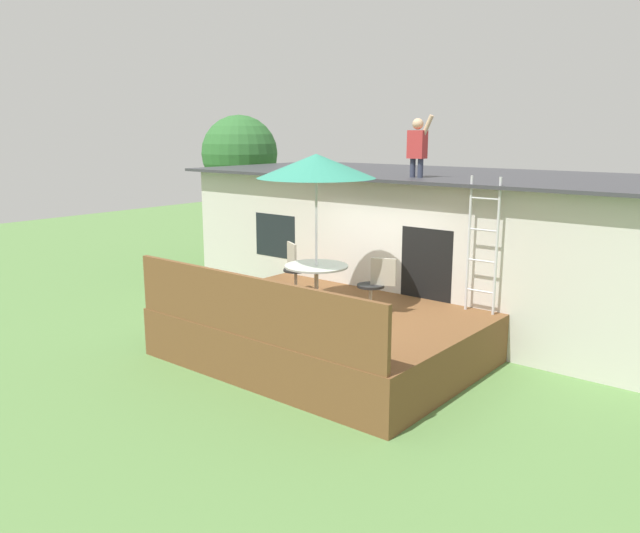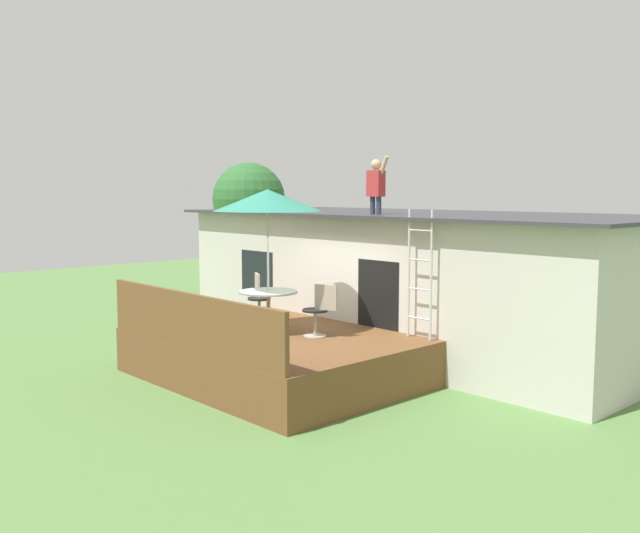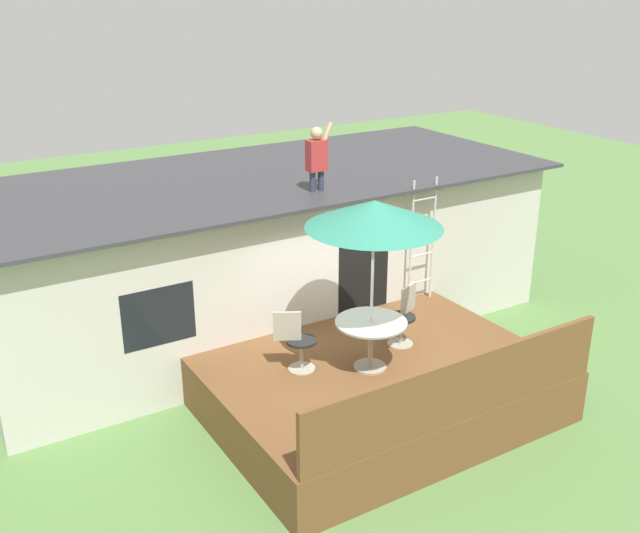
{
  "view_description": "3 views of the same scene",
  "coord_description": "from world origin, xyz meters",
  "px_view_note": "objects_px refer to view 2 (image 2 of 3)",
  "views": [
    {
      "loc": [
        6.26,
        -7.91,
        3.69
      ],
      "look_at": [
        -0.55,
        0.43,
        1.38
      ],
      "focal_mm": 35.53,
      "sensor_mm": 36.0,
      "label": 1
    },
    {
      "loc": [
        9.36,
        -7.78,
        3.3
      ],
      "look_at": [
        0.25,
        0.73,
        1.95
      ],
      "focal_mm": 39.03,
      "sensor_mm": 36.0,
      "label": 2
    },
    {
      "loc": [
        -5.78,
        -7.86,
        6.1
      ],
      "look_at": [
        -0.36,
        0.98,
        2.06
      ],
      "focal_mm": 41.47,
      "sensor_mm": 36.0,
      "label": 3
    }
  ],
  "objects_px": {
    "patio_chair_left": "(259,298)",
    "person_figure": "(376,183)",
    "backyard_tree": "(249,200)",
    "patio_table": "(268,300)",
    "step_ladder": "(420,275)",
    "patio_chair_right": "(319,311)",
    "patio_umbrella": "(268,200)"
  },
  "relations": [
    {
      "from": "step_ladder",
      "to": "backyard_tree",
      "type": "bearing_deg",
      "value": 161.15
    },
    {
      "from": "patio_umbrella",
      "to": "patio_chair_left",
      "type": "bearing_deg",
      "value": 151.31
    },
    {
      "from": "person_figure",
      "to": "patio_chair_right",
      "type": "xyz_separation_m",
      "value": [
        0.41,
        -1.89,
        -2.22
      ]
    },
    {
      "from": "patio_table",
      "to": "patio_chair_right",
      "type": "xyz_separation_m",
      "value": [
        0.9,
        0.39,
        -0.13
      ]
    },
    {
      "from": "patio_table",
      "to": "patio_chair_left",
      "type": "relative_size",
      "value": 1.13
    },
    {
      "from": "patio_table",
      "to": "patio_chair_left",
      "type": "distance_m",
      "value": 1.08
    },
    {
      "from": "patio_umbrella",
      "to": "patio_chair_left",
      "type": "height_order",
      "value": "patio_umbrella"
    },
    {
      "from": "patio_table",
      "to": "person_figure",
      "type": "relative_size",
      "value": 0.94
    },
    {
      "from": "patio_chair_left",
      "to": "patio_chair_right",
      "type": "relative_size",
      "value": 1.0
    },
    {
      "from": "backyard_tree",
      "to": "patio_chair_left",
      "type": "bearing_deg",
      "value": -35.84
    },
    {
      "from": "patio_chair_right",
      "to": "patio_table",
      "type": "bearing_deg",
      "value": -0.0
    },
    {
      "from": "person_figure",
      "to": "backyard_tree",
      "type": "height_order",
      "value": "backyard_tree"
    },
    {
      "from": "patio_table",
      "to": "patio_umbrella",
      "type": "xyz_separation_m",
      "value": [
        0.0,
        0.0,
        1.76
      ]
    },
    {
      "from": "patio_umbrella",
      "to": "person_figure",
      "type": "relative_size",
      "value": 2.29
    },
    {
      "from": "patio_chair_left",
      "to": "patio_chair_right",
      "type": "distance_m",
      "value": 1.84
    },
    {
      "from": "person_figure",
      "to": "backyard_tree",
      "type": "relative_size",
      "value": 0.27
    },
    {
      "from": "backyard_tree",
      "to": "step_ladder",
      "type": "bearing_deg",
      "value": -18.85
    },
    {
      "from": "patio_table",
      "to": "patio_chair_left",
      "type": "bearing_deg",
      "value": 151.31
    },
    {
      "from": "patio_table",
      "to": "step_ladder",
      "type": "height_order",
      "value": "step_ladder"
    },
    {
      "from": "patio_chair_left",
      "to": "step_ladder",
      "type": "bearing_deg",
      "value": 47.21
    },
    {
      "from": "patio_chair_left",
      "to": "person_figure",
      "type": "bearing_deg",
      "value": 79.71
    },
    {
      "from": "patio_table",
      "to": "backyard_tree",
      "type": "height_order",
      "value": "backyard_tree"
    },
    {
      "from": "patio_umbrella",
      "to": "patio_chair_right",
      "type": "distance_m",
      "value": 2.13
    },
    {
      "from": "step_ladder",
      "to": "patio_table",
      "type": "bearing_deg",
      "value": -144.28
    },
    {
      "from": "patio_table",
      "to": "patio_chair_left",
      "type": "xyz_separation_m",
      "value": [
        -0.94,
        0.51,
        -0.13
      ]
    },
    {
      "from": "person_figure",
      "to": "step_ladder",
      "type": "bearing_deg",
      "value": -23.39
    },
    {
      "from": "person_figure",
      "to": "patio_chair_left",
      "type": "xyz_separation_m",
      "value": [
        -1.43,
        -1.76,
        -2.22
      ]
    },
    {
      "from": "person_figure",
      "to": "patio_chair_right",
      "type": "relative_size",
      "value": 1.21
    },
    {
      "from": "step_ladder",
      "to": "patio_chair_left",
      "type": "bearing_deg",
      "value": -161.48
    },
    {
      "from": "patio_chair_right",
      "to": "step_ladder",
      "type": "bearing_deg",
      "value": -160.92
    },
    {
      "from": "patio_table",
      "to": "patio_chair_left",
      "type": "height_order",
      "value": "patio_chair_left"
    },
    {
      "from": "patio_chair_left",
      "to": "backyard_tree",
      "type": "height_order",
      "value": "backyard_tree"
    }
  ]
}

